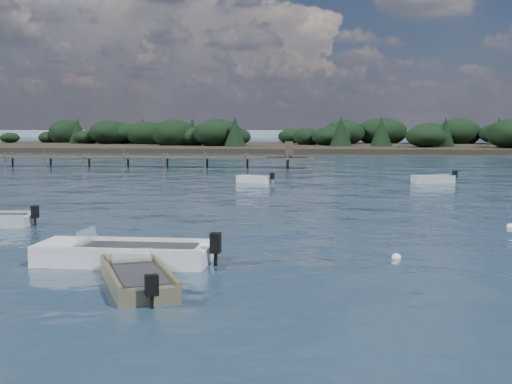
# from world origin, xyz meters

# --- Properties ---
(ground) EXTENTS (400.00, 400.00, 0.00)m
(ground) POSITION_xyz_m (0.00, 60.00, 0.00)
(ground) COLOR #182838
(ground) RESTS_ON ground
(tender_far_white) EXTENTS (3.01, 2.15, 1.04)m
(tender_far_white) POSITION_xyz_m (1.99, 30.59, 0.15)
(tender_far_white) COLOR silver
(tender_far_white) RESTS_ON ground
(dinghy_near_olive) EXTENTS (3.10, 4.45, 1.09)m
(dinghy_near_olive) POSITION_xyz_m (1.61, -1.35, 0.14)
(dinghy_near_olive) COLOR #6B6547
(dinghy_near_olive) RESTS_ON ground
(tender_far_grey_b) EXTENTS (3.51, 1.84, 1.18)m
(tender_far_grey_b) POSITION_xyz_m (15.53, 31.43, 0.17)
(tender_far_grey_b) COLOR #A4AAAB
(tender_far_grey_b) RESTS_ON ground
(dinghy_mid_white_a) EXTENTS (5.84, 2.17, 1.36)m
(dinghy_mid_white_a) POSITION_xyz_m (0.39, 1.49, 0.18)
(dinghy_mid_white_a) COLOR silver
(dinghy_mid_white_a) RESTS_ON ground
(buoy_b) EXTENTS (0.32, 0.32, 0.32)m
(buoy_b) POSITION_xyz_m (9.12, 3.01, 0.00)
(buoy_b) COLOR white
(buoy_b) RESTS_ON ground
(buoy_d) EXTENTS (0.32, 0.32, 0.32)m
(buoy_d) POSITION_xyz_m (14.84, 9.99, 0.00)
(buoy_d) COLOR white
(buoy_d) RESTS_ON ground
(jetty) EXTENTS (64.50, 3.20, 3.40)m
(jetty) POSITION_xyz_m (-21.74, 47.99, 0.98)
(jetty) COLOR #453E33
(jetty) RESTS_ON ground
(far_headland) EXTENTS (190.00, 40.00, 5.80)m
(far_headland) POSITION_xyz_m (25.00, 100.00, 1.96)
(far_headland) COLOR black
(far_headland) RESTS_ON ground
(distant_haze) EXTENTS (280.00, 20.00, 2.40)m
(distant_haze) POSITION_xyz_m (-90.00, 230.00, 0.00)
(distant_haze) COLOR #8397A3
(distant_haze) RESTS_ON ground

